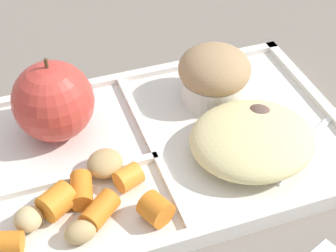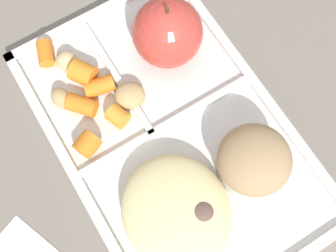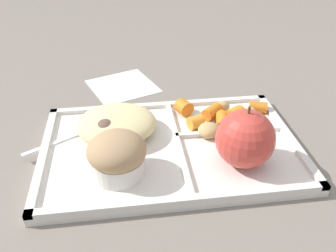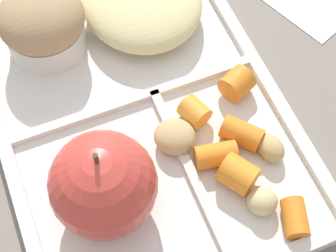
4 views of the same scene
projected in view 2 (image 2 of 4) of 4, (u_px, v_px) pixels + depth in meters
name	position (u px, v px, depth m)	size (l,w,h in m)	color
ground	(171.00, 137.00, 0.52)	(6.00, 6.00, 0.00)	slate
lunch_tray	(171.00, 135.00, 0.51)	(0.39, 0.25, 0.02)	silver
green_apple	(167.00, 33.00, 0.50)	(0.08, 0.08, 0.09)	#C63D33
bran_muffin	(253.00, 161.00, 0.46)	(0.08, 0.08, 0.06)	silver
carrot_slice_tilted	(82.00, 105.00, 0.51)	(0.02, 0.02, 0.04)	orange
carrot_slice_center	(83.00, 73.00, 0.52)	(0.03, 0.03, 0.03)	orange
carrot_slice_large	(45.00, 53.00, 0.53)	(0.02, 0.02, 0.03)	orange
carrot_slice_edge	(87.00, 144.00, 0.49)	(0.03, 0.03, 0.02)	orange
carrot_slice_back	(99.00, 86.00, 0.51)	(0.02, 0.02, 0.04)	orange
carrot_slice_small	(118.00, 116.00, 0.50)	(0.02, 0.02, 0.02)	orange
potato_chunk_large	(67.00, 60.00, 0.53)	(0.03, 0.03, 0.02)	tan
potato_chunk_corner	(130.00, 95.00, 0.51)	(0.04, 0.03, 0.02)	tan
potato_chunk_browned	(61.00, 98.00, 0.51)	(0.03, 0.02, 0.02)	tan
egg_noodle_pile	(176.00, 210.00, 0.46)	(0.13, 0.12, 0.04)	beige
meatball_back	(200.00, 213.00, 0.46)	(0.04, 0.04, 0.04)	brown
meatball_front	(183.00, 213.00, 0.46)	(0.03, 0.03, 0.03)	brown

